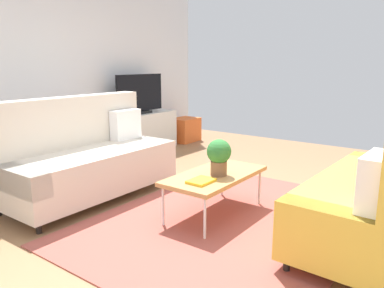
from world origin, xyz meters
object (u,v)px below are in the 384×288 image
(storage_trunk, at_px, (185,130))
(potted_plant, at_px, (219,155))
(vase_0, at_px, (111,111))
(bottle_0, at_px, (122,111))
(tv_console, at_px, (140,132))
(table_book_0, at_px, (201,181))
(couch_beige, at_px, (88,158))
(coffee_table, at_px, (215,176))
(tv, at_px, (140,95))
(couch_green, at_px, (383,193))

(storage_trunk, relative_size, potted_plant, 1.50)
(potted_plant, height_order, vase_0, vase_0)
(storage_trunk, bearing_deg, bottle_0, 177.74)
(tv_console, relative_size, table_book_0, 5.83)
(vase_0, bearing_deg, bottle_0, -29.51)
(couch_beige, xyz_separation_m, storage_trunk, (3.04, 0.99, -0.22))
(table_book_0, relative_size, bottle_0, 1.33)
(tv_console, relative_size, storage_trunk, 2.69)
(coffee_table, relative_size, table_book_0, 4.58)
(tv, xyz_separation_m, potted_plant, (-1.58, -2.55, -0.33))
(couch_green, xyz_separation_m, coffee_table, (-0.28, 1.42, -0.05))
(tv, xyz_separation_m, vase_0, (-0.58, 0.07, -0.22))
(tv, height_order, storage_trunk, tv)
(coffee_table, relative_size, storage_trunk, 2.12)
(storage_trunk, height_order, table_book_0, table_book_0)
(tv_console, height_order, potted_plant, potted_plant)
(storage_trunk, relative_size, bottle_0, 2.88)
(tv_console, bearing_deg, coffee_table, -121.70)
(tv, bearing_deg, potted_plant, -121.70)
(potted_plant, relative_size, vase_0, 1.87)
(tv_console, distance_m, vase_0, 0.71)
(coffee_table, xyz_separation_m, vase_0, (0.97, 2.56, 0.34))
(coffee_table, bearing_deg, tv, 58.09)
(tv, bearing_deg, couch_beige, -151.02)
(storage_trunk, distance_m, potted_plant, 3.66)
(couch_beige, relative_size, potted_plant, 5.48)
(tv_console, height_order, table_book_0, tv_console)
(potted_plant, bearing_deg, vase_0, 69.20)
(couch_beige, bearing_deg, table_book_0, 93.20)
(coffee_table, height_order, table_book_0, table_book_0)
(couch_beige, relative_size, coffee_table, 1.73)
(vase_0, bearing_deg, tv, -6.88)
(couch_beige, xyz_separation_m, coffee_table, (0.39, -1.42, -0.05))
(table_book_0, bearing_deg, tv_console, 54.15)
(couch_beige, distance_m, bottle_0, 1.87)
(tv, distance_m, bottle_0, 0.48)
(coffee_table, bearing_deg, storage_trunk, 42.31)
(tv_console, height_order, vase_0, vase_0)
(coffee_table, distance_m, tv, 2.99)
(coffee_table, xyz_separation_m, storage_trunk, (2.65, 2.41, -0.17))
(storage_trunk, bearing_deg, tv_console, 174.81)
(couch_beige, distance_m, coffee_table, 1.47)
(coffee_table, bearing_deg, table_book_0, -170.86)
(tv_console, height_order, tv, tv)
(table_book_0, distance_m, bottle_0, 2.92)
(vase_0, xyz_separation_m, bottle_0, (0.16, -0.09, -0.00))
(storage_trunk, distance_m, vase_0, 1.76)
(couch_beige, xyz_separation_m, couch_green, (0.67, -2.84, 0.00))
(tv_console, relative_size, vase_0, 7.54)
(tv, bearing_deg, table_book_0, -126.06)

